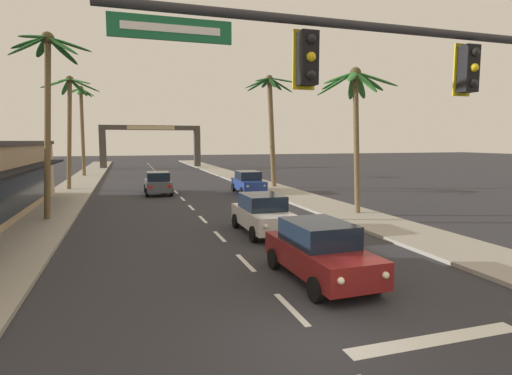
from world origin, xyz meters
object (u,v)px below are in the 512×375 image
Objects in this scene: palm_left_second at (47,81)px; palm_left_farthest at (82,117)px; traffic_signal_mast at (471,98)px; sedan_lead_at_stop_bar at (320,251)px; sedan_parked_nearest_kerb at (248,182)px; town_gateway_arch at (151,140)px; palm_left_third at (69,107)px; palm_right_third at (271,111)px; sedan_oncoming_far at (158,183)px; sedan_third_in_queue at (263,214)px; palm_right_second at (355,101)px.

palm_left_farthest is (-0.99, 27.15, -0.25)m from palm_left_second.
sedan_lead_at_stop_bar is at bearing 112.57° from traffic_signal_mast.
sedan_parked_nearest_kerb is at bearing -55.45° from palm_left_farthest.
palm_left_third is at bearing -106.03° from town_gateway_arch.
palm_right_third is at bearing 34.68° from palm_left_second.
palm_right_third is (4.90, 26.02, 1.58)m from traffic_signal_mast.
sedan_oncoming_far is 9.64m from palm_left_third.
town_gateway_arch reaches higher than sedan_third_in_queue.
palm_right_second is 0.54× the size of town_gateway_arch.
palm_right_second is at bearing -52.85° from sedan_oncoming_far.
palm_right_third reaches higher than sedan_parked_nearest_kerb.
sedan_lead_at_stop_bar is at bearing -69.85° from palm_left_third.
palm_left_farthest is (-0.35, 13.59, -0.04)m from palm_left_third.
palm_right_third is (15.77, -3.10, -0.20)m from palm_left_third.
palm_left_second is at bearing -121.84° from sedan_oncoming_far.
palm_right_third is (6.05, 16.11, 5.58)m from sedan_third_in_queue.
traffic_signal_mast is at bearing -95.27° from sedan_parked_nearest_kerb.
sedan_lead_at_stop_bar is 0.49× the size of palm_left_second.
sedan_lead_at_stop_bar is 0.31× the size of town_gateway_arch.
sedan_oncoming_far is at bearing -92.59° from town_gateway_arch.
palm_left_third is (-9.72, 19.21, 5.79)m from sedan_third_in_queue.
palm_right_second reaches higher than sedan_third_in_queue.
palm_right_second is 13.54m from palm_right_third.
palm_right_second is at bearing -90.50° from palm_right_third.
sedan_parked_nearest_kerb is (2.15, 23.31, -4.00)m from traffic_signal_mast.
town_gateway_arch is (7.77, 27.05, -2.56)m from palm_left_third.
traffic_signal_mast is at bearing -83.41° from sedan_third_in_queue.
palm_right_second is (15.01, -3.07, -0.78)m from palm_left_second.
traffic_signal_mast is at bearing -79.67° from sedan_oncoming_far.
sedan_oncoming_far and sedan_parked_nearest_kerb have the same top height.
sedan_lead_at_stop_bar is 27.75m from palm_left_third.
palm_right_third reaches higher than palm_left_third.
sedan_lead_at_stop_bar is 21.32m from sedan_oncoming_far.
palm_left_second reaches higher than sedan_lead_at_stop_bar.
sedan_lead_at_stop_bar is 1.00× the size of sedan_parked_nearest_kerb.
sedan_third_in_queue is 13.80m from sedan_parked_nearest_kerb.
palm_left_farthest reaches higher than sedan_oncoming_far.
palm_left_second is (-12.37, -7.75, 5.99)m from sedan_parked_nearest_kerb.
sedan_third_in_queue is at bearing -63.17° from palm_left_third.
palm_left_third is (-9.35, 25.47, 5.79)m from sedan_lead_at_stop_bar.
sedan_third_in_queue is 15.22m from sedan_oncoming_far.
palm_left_third reaches higher than town_gateway_arch.
sedan_lead_at_stop_bar is 12.04m from palm_right_second.
palm_left_farthest reaches higher than town_gateway_arch.
sedan_third_in_queue is at bearing -77.23° from sedan_oncoming_far.
palm_left_farthest is (-13.36, 19.40, 5.74)m from sedan_parked_nearest_kerb.
sedan_oncoming_far is at bearing -69.54° from palm_left_farthest.
sedan_parked_nearest_kerb is at bearing -135.43° from palm_right_third.
palm_left_farthest is 1.28× the size of palm_right_second.
sedan_third_in_queue is at bearing -31.91° from palm_left_second.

